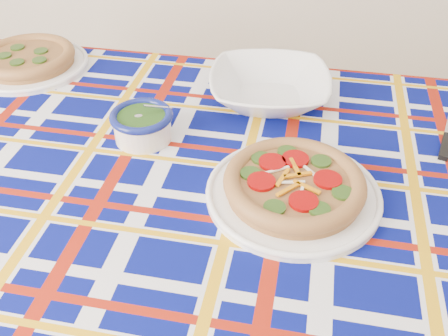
{
  "coord_description": "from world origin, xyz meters",
  "views": [
    {
      "loc": [
        -0.29,
        -0.29,
        1.51
      ],
      "look_at": [
        -0.18,
        0.52,
        0.86
      ],
      "focal_mm": 40.0,
      "sensor_mm": 36.0,
      "label": 1
    }
  ],
  "objects": [
    {
      "name": "dining_table",
      "position": [
        -0.23,
        0.51,
        0.75
      ],
      "size": [
        2.03,
        1.63,
        0.83
      ],
      "rotation": [
        0.0,
        0.0,
        -0.34
      ],
      "color": "brown",
      "rests_on": "floor"
    },
    {
      "name": "tablecloth",
      "position": [
        -0.23,
        0.51,
        0.78
      ],
      "size": [
        2.08,
        1.67,
        0.12
      ],
      "primitive_type": null,
      "rotation": [
        0.0,
        0.0,
        -0.34
      ],
      "color": "#050C63",
      "rests_on": "dining_table"
    },
    {
      "name": "main_focaccia_plate",
      "position": [
        -0.05,
        0.43,
        0.87
      ],
      "size": [
        0.45,
        0.45,
        0.07
      ],
      "primitive_type": null,
      "rotation": [
        0.0,
        0.0,
        -0.28
      ],
      "color": "brown",
      "rests_on": "tablecloth"
    },
    {
      "name": "pesto_bowl",
      "position": [
        -0.34,
        0.68,
        0.88
      ],
      "size": [
        0.19,
        0.19,
        0.09
      ],
      "primitive_type": null,
      "rotation": [
        0.0,
        0.0,
        -0.38
      ],
      "color": "#18380F",
      "rests_on": "tablecloth"
    },
    {
      "name": "serving_bowl",
      "position": [
        -0.02,
        0.81,
        0.87
      ],
      "size": [
        0.36,
        0.36,
        0.08
      ],
      "primitive_type": "imported",
      "rotation": [
        0.0,
        0.0,
        -0.2
      ],
      "color": "white",
      "rests_on": "tablecloth"
    },
    {
      "name": "second_focaccia_plate",
      "position": [
        -0.66,
        1.09,
        0.87
      ],
      "size": [
        0.43,
        0.43,
        0.06
      ],
      "primitive_type": null,
      "rotation": [
        0.0,
        0.0,
        -0.3
      ],
      "color": "brown",
      "rests_on": "tablecloth"
    }
  ]
}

